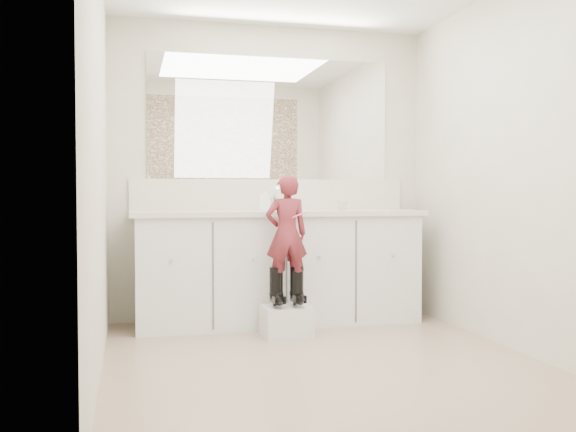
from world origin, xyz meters
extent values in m
plane|color=#947761|center=(0.00, 0.00, 0.00)|extent=(3.00, 3.00, 0.00)
plane|color=beige|center=(0.00, 1.50, 1.20)|extent=(2.60, 0.00, 2.60)
plane|color=beige|center=(0.00, -1.50, 1.20)|extent=(2.60, 0.00, 2.60)
plane|color=beige|center=(-1.30, 0.00, 1.20)|extent=(0.00, 3.00, 3.00)
plane|color=beige|center=(1.30, 0.00, 1.20)|extent=(0.00, 3.00, 3.00)
cube|color=silver|center=(0.00, 1.23, 0.42)|extent=(2.20, 0.55, 0.85)
cube|color=beige|center=(0.00, 1.21, 0.87)|extent=(2.28, 0.58, 0.04)
cube|color=beige|center=(0.00, 1.49, 1.02)|extent=(2.28, 0.03, 0.25)
cube|color=white|center=(0.00, 1.49, 1.64)|extent=(2.00, 0.02, 1.00)
cube|color=#472819|center=(0.00, -1.49, 1.65)|extent=(2.00, 0.01, 1.20)
cylinder|color=silver|center=(0.00, 1.38, 0.94)|extent=(0.08, 0.08, 0.10)
imported|color=beige|center=(0.52, 1.19, 0.93)|extent=(0.12, 0.12, 0.08)
imported|color=white|center=(-0.11, 1.19, 0.98)|extent=(0.10, 0.11, 0.19)
cube|color=silver|center=(-0.05, 0.75, 0.11)|extent=(0.35, 0.29, 0.22)
imported|color=#B0363F|center=(-0.05, 0.75, 0.74)|extent=(0.31, 0.21, 0.84)
cylinder|color=pink|center=(0.02, 0.72, 0.87)|extent=(0.14, 0.02, 0.06)
camera|label=1|loc=(-1.13, -3.68, 1.02)|focal=40.00mm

